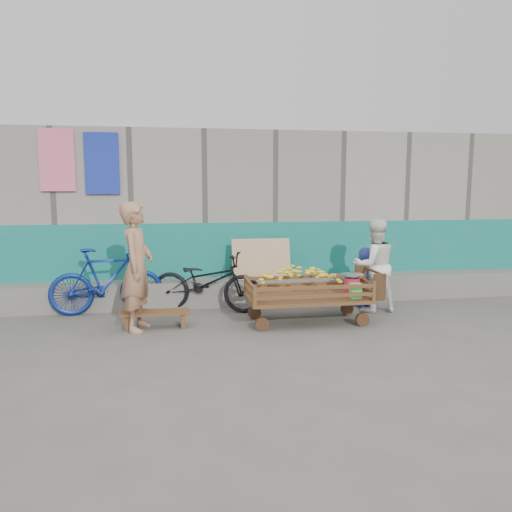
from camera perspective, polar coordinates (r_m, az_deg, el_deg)
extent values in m
plane|color=#54524C|center=(6.49, 1.50, -10.26)|extent=(80.00, 80.00, 0.00)
cube|color=gray|center=(10.23, -2.92, 5.02)|extent=(12.00, 3.00, 3.00)
cube|color=#137770|center=(8.82, -1.72, -0.69)|extent=(12.00, 0.03, 1.40)
cube|color=#64635D|center=(8.68, -1.50, -4.02)|extent=(12.00, 0.50, 0.45)
cube|color=tan|center=(8.49, 0.62, -0.34)|extent=(1.00, 0.19, 0.68)
cube|color=pink|center=(8.80, -21.80, 10.16)|extent=(0.55, 0.03, 1.00)
cube|color=#1E32A4|center=(8.69, -17.20, 10.08)|extent=(0.55, 0.03, 1.00)
cube|color=brown|center=(7.52, 5.88, -4.80)|extent=(1.79, 0.90, 0.05)
cylinder|color=#3A2518|center=(7.11, 0.69, -7.79)|extent=(0.20, 0.06, 0.20)
cube|color=brown|center=(6.90, -0.15, -4.53)|extent=(0.05, 0.05, 0.28)
cylinder|color=#3A2518|center=(7.74, -0.18, -6.48)|extent=(0.20, 0.06, 0.20)
cube|color=brown|center=(7.71, -1.17, -3.19)|extent=(0.05, 0.05, 0.28)
cylinder|color=#3A2518|center=(7.51, 12.07, -7.10)|extent=(0.20, 0.06, 0.20)
cube|color=brown|center=(7.38, 13.29, -3.92)|extent=(0.05, 0.05, 0.28)
cylinder|color=#3A2518|center=(8.11, 10.35, -5.93)|extent=(0.20, 0.06, 0.20)
cube|color=brown|center=(8.14, 11.01, -2.73)|extent=(0.05, 0.05, 0.28)
cube|color=brown|center=(7.10, 6.80, -4.56)|extent=(1.73, 0.04, 0.05)
cube|color=brown|center=(7.07, 6.81, -3.61)|extent=(1.73, 0.04, 0.05)
cube|color=brown|center=(7.88, 5.08, -3.25)|extent=(1.73, 0.04, 0.05)
cube|color=brown|center=(7.86, 5.09, -2.40)|extent=(1.73, 0.04, 0.05)
cube|color=brown|center=(7.31, -0.69, -4.13)|extent=(0.04, 0.84, 0.05)
cube|color=brown|center=(7.28, -0.69, -3.21)|extent=(0.04, 0.84, 0.05)
cube|color=brown|center=(7.76, 12.08, -3.58)|extent=(0.04, 0.84, 0.05)
cube|color=brown|center=(7.74, 12.11, -2.72)|extent=(0.04, 0.84, 0.05)
cylinder|color=#3A2518|center=(7.79, 13.37, -1.73)|extent=(0.04, 0.80, 0.04)
cube|color=#3A2518|center=(8.12, 11.86, -2.49)|extent=(0.18, 0.04, 0.40)
cube|color=#3A2518|center=(7.46, 13.93, -3.50)|extent=(0.18, 0.04, 0.40)
ellipsoid|color=yellow|center=(7.44, 5.17, -3.00)|extent=(1.30, 0.70, 0.44)
cylinder|color=#E3265E|center=(7.70, 10.92, -3.42)|extent=(0.24, 0.24, 0.26)
cylinder|color=silver|center=(7.67, 10.94, -2.40)|extent=(0.03, 0.03, 0.06)
cylinder|color=silver|center=(7.66, 10.95, -2.11)|extent=(0.34, 0.34, 0.02)
cube|color=#52F04F|center=(7.43, 11.31, -3.93)|extent=(0.16, 0.12, 0.22)
cube|color=brown|center=(7.38, -11.45, -6.35)|extent=(0.98, 0.29, 0.04)
cube|color=brown|center=(7.43, -14.48, -7.35)|extent=(0.06, 0.28, 0.20)
cube|color=brown|center=(7.41, -8.36, -7.24)|extent=(0.06, 0.28, 0.20)
imported|color=#A87654|center=(7.20, -13.43, -1.19)|extent=(0.57, 0.74, 1.82)
imported|color=white|center=(8.30, 13.35, -1.06)|extent=(0.76, 0.60, 1.51)
imported|color=#2B3795|center=(8.64, 12.46, -2.37)|extent=(0.56, 0.44, 1.01)
imported|color=black|center=(8.18, -5.70, -2.96)|extent=(1.95, 1.25, 0.97)
imported|color=navy|center=(8.30, -16.69, -2.75)|extent=(1.82, 0.70, 1.06)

